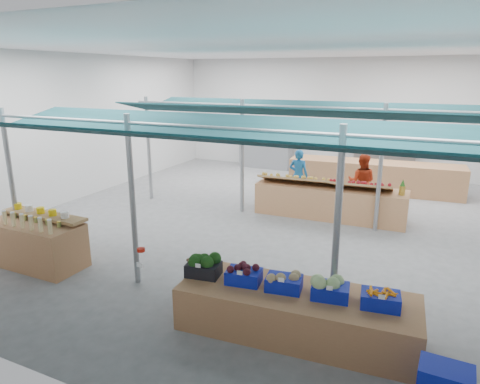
{
  "coord_description": "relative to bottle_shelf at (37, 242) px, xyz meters",
  "views": [
    {
      "loc": [
        3.62,
        -9.57,
        3.62
      ],
      "look_at": [
        -0.09,
        -1.6,
        1.18
      ],
      "focal_mm": 32.0,
      "sensor_mm": 36.0,
      "label": 1
    }
  ],
  "objects": [
    {
      "name": "floor",
      "position": [
        3.24,
        4.21,
        -0.47
      ],
      "size": [
        13.0,
        13.0,
        0.0
      ],
      "primitive_type": "plane",
      "color": "slate",
      "rests_on": "ground"
    },
    {
      "name": "hall",
      "position": [
        3.24,
        5.65,
        2.18
      ],
      "size": [
        13.0,
        13.0,
        13.0
      ],
      "color": "silver",
      "rests_on": "ground"
    },
    {
      "name": "pole_grid",
      "position": [
        3.99,
        2.46,
        1.34
      ],
      "size": [
        10.0,
        4.6,
        3.0
      ],
      "color": "gray",
      "rests_on": "floor"
    },
    {
      "name": "awnings",
      "position": [
        3.99,
        2.46,
        2.31
      ],
      "size": [
        9.5,
        7.08,
        0.3
      ],
      "color": "black",
      "rests_on": "pole_grid"
    },
    {
      "name": "back_shelving_left",
      "position": [
        0.74,
        10.21,
        0.53
      ],
      "size": [
        2.0,
        0.5,
        2.0
      ],
      "primitive_type": "cube",
      "color": "#B23F33",
      "rests_on": "floor"
    },
    {
      "name": "back_shelving_right",
      "position": [
        5.24,
        10.21,
        0.53
      ],
      "size": [
        2.0,
        0.5,
        2.0
      ],
      "primitive_type": "cube",
      "color": "#B23F33",
      "rests_on": "floor"
    },
    {
      "name": "bottle_shelf",
      "position": [
        0.0,
        0.0,
        0.0
      ],
      "size": [
        1.96,
        1.18,
        1.15
      ],
      "rotation": [
        0.0,
        0.0,
        -0.01
      ],
      "color": "#9B6643",
      "rests_on": "floor"
    },
    {
      "name": "veg_counter",
      "position": [
        5.29,
        -0.1,
        -0.14
      ],
      "size": [
        3.43,
        1.36,
        0.65
      ],
      "primitive_type": "cube",
      "rotation": [
        0.0,
        0.0,
        0.07
      ],
      "color": "#9B6643",
      "rests_on": "floor"
    },
    {
      "name": "fruit_counter",
      "position": [
        4.49,
        5.24,
        -0.06
      ],
      "size": [
        3.84,
        1.03,
        0.82
      ],
      "primitive_type": "cube",
      "rotation": [
        0.0,
        0.0,
        0.03
      ],
      "color": "#9B6643",
      "rests_on": "floor"
    },
    {
      "name": "far_counter",
      "position": [
        5.15,
        8.39,
        0.01
      ],
      "size": [
        5.34,
        1.45,
        0.95
      ],
      "primitive_type": "cube",
      "rotation": [
        0.0,
        0.0,
        0.08
      ],
      "color": "#9B6643",
      "rests_on": "floor"
    },
    {
      "name": "vendor_left",
      "position": [
        3.29,
        6.34,
        0.3
      ],
      "size": [
        0.57,
        0.38,
        1.53
      ],
      "primitive_type": "imported",
      "rotation": [
        0.0,
        0.0,
        3.17
      ],
      "color": "#175C9A",
      "rests_on": "floor"
    },
    {
      "name": "vendor_right",
      "position": [
        5.09,
        6.34,
        0.3
      ],
      "size": [
        0.76,
        0.6,
        1.53
      ],
      "primitive_type": "imported",
      "rotation": [
        0.0,
        0.0,
        3.17
      ],
      "color": "#A02B13",
      "rests_on": "floor"
    },
    {
      "name": "crate_broccoli",
      "position": [
        3.85,
        -0.21,
        0.34
      ],
      "size": [
        0.55,
        0.44,
        0.35
      ],
      "rotation": [
        0.0,
        0.0,
        0.15
      ],
      "color": "black",
      "rests_on": "veg_counter"
    },
    {
      "name": "crate_beets",
      "position": [
        4.5,
        -0.16,
        0.32
      ],
      "size": [
        0.55,
        0.44,
        0.29
      ],
      "rotation": [
        0.0,
        0.0,
        0.15
      ],
      "color": "#0E1BA1",
      "rests_on": "veg_counter"
    },
    {
      "name": "crate_celeriac",
      "position": [
        5.1,
        -0.12,
        0.33
      ],
      "size": [
        0.55,
        0.44,
        0.31
      ],
      "rotation": [
        0.0,
        0.0,
        0.15
      ],
      "color": "#0E1BA1",
      "rests_on": "veg_counter"
    },
    {
      "name": "crate_cabbage",
      "position": [
        5.76,
        -0.07,
        0.34
      ],
      "size": [
        0.55,
        0.44,
        0.35
      ],
      "rotation": [
        0.0,
        0.0,
        0.15
      ],
      "color": "#0E1BA1",
      "rests_on": "veg_counter"
    },
    {
      "name": "crate_carrots",
      "position": [
        6.41,
        -0.02,
        0.3
      ],
      "size": [
        0.55,
        0.44,
        0.29
      ],
      "rotation": [
        0.0,
        0.0,
        0.15
      ],
      "color": "#0E1BA1",
      "rests_on": "veg_counter"
    },
    {
      "name": "sparrow",
      "position": [
        3.71,
        -0.33,
        0.43
      ],
      "size": [
        0.12,
        0.09,
        0.11
      ],
      "rotation": [
        0.0,
        0.0,
        0.15
      ],
      "color": "brown",
      "rests_on": "crate_broccoli"
    },
    {
      "name": "pole_ribbon",
      "position": [
        3.04,
        -0.66,
        0.61
      ],
      "size": [
        0.12,
        0.12,
        0.28
      ],
      "color": "red",
      "rests_on": "pole_grid"
    },
    {
      "name": "apple_heap_yellow",
      "position": [
        3.59,
        5.12,
        0.52
      ],
      "size": [
        1.94,
        0.82,
        0.27
      ],
      "rotation": [
        0.0,
        0.0,
        0.06
      ],
      "color": "#997247",
      "rests_on": "fruit_counter"
    },
    {
      "name": "apple_heap_red",
      "position": [
        5.27,
        5.17,
        0.52
      ],
      "size": [
        1.54,
        0.79,
        0.27
      ],
      "rotation": [
        0.0,
        0.0,
        0.06
      ],
      "color": "#997247",
      "rests_on": "fruit_counter"
    },
    {
      "name": "pineapple",
      "position": [
        6.22,
        5.2,
        0.53
      ],
      "size": [
        0.14,
        0.14,
        0.39
      ],
      "rotation": [
        0.0,
        0.0,
        0.06
      ],
      "color": "#8C6019",
      "rests_on": "fruit_counter"
    }
  ]
}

